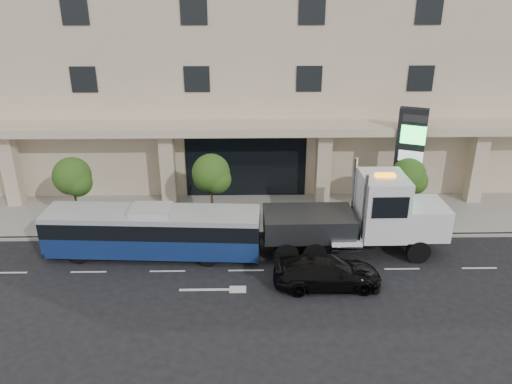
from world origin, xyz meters
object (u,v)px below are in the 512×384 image
tow_truck (362,218)px  black_sedan (327,272)px  city_bus (153,231)px  signage_pylon (408,161)px

tow_truck → black_sedan: bearing=-125.6°
city_bus → signage_pylon: size_ratio=1.72×
signage_pylon → tow_truck: bearing=-104.6°
city_bus → signage_pylon: (14.84, 5.04, 2.06)m
black_sedan → city_bus: bearing=69.6°
signage_pylon → city_bus: bearing=-138.3°
city_bus → tow_truck: 11.12m
tow_truck → black_sedan: tow_truck is taller
black_sedan → signage_pylon: size_ratio=0.78×
city_bus → tow_truck: size_ratio=1.05×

